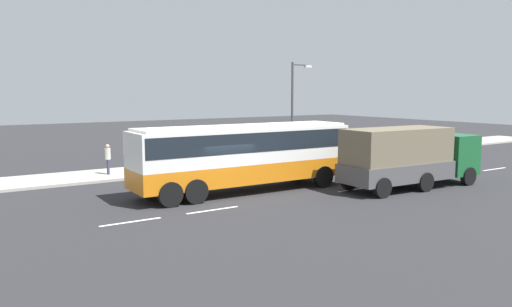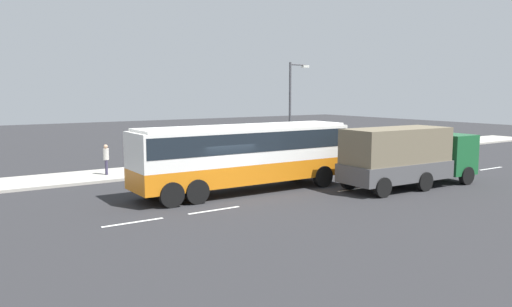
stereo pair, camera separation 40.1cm
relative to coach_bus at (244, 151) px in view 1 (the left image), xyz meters
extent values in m
plane|color=#28282B|center=(-1.52, -0.49, -2.03)|extent=(120.00, 120.00, 0.00)
cube|color=#A8A399|center=(-1.52, 8.16, -1.96)|extent=(80.00, 4.00, 0.15)
cube|color=white|center=(-6.68, -2.61, -2.03)|extent=(2.40, 0.16, 0.01)
cube|color=white|center=(-3.17, -2.61, -2.03)|extent=(2.40, 0.16, 0.01)
cube|color=white|center=(5.00, -2.61, -2.03)|extent=(2.40, 0.16, 0.01)
cube|color=white|center=(8.29, -2.61, -2.03)|extent=(2.40, 0.16, 0.01)
cube|color=white|center=(17.06, -2.61, -2.03)|extent=(2.40, 0.16, 0.01)
cube|color=orange|center=(0.01, 0.00, -1.01)|extent=(11.27, 2.64, 0.94)
cube|color=white|center=(0.01, 0.00, 0.29)|extent=(11.27, 2.64, 1.66)
cube|color=black|center=(0.01, 0.00, 0.51)|extent=(11.04, 2.66, 0.91)
cube|color=black|center=(5.57, -0.06, 0.37)|extent=(0.15, 2.31, 1.33)
cube|color=white|center=(0.01, 0.00, 1.18)|extent=(10.82, 2.48, 0.12)
cylinder|color=black|center=(4.04, 1.16, -1.48)|extent=(1.10, 0.31, 1.10)
cylinder|color=black|center=(4.01, -1.25, -1.48)|extent=(1.10, 0.31, 1.10)
cylinder|color=black|center=(-3.20, 1.24, -1.48)|extent=(1.10, 0.31, 1.10)
cylinder|color=black|center=(-3.23, -1.17, -1.48)|extent=(1.10, 0.31, 1.10)
cylinder|color=black|center=(-4.40, 1.25, -1.48)|extent=(1.10, 0.31, 1.10)
cylinder|color=black|center=(-4.43, -1.15, -1.48)|extent=(1.10, 0.31, 1.10)
cube|color=#19592D|center=(10.76, -3.88, -0.49)|extent=(1.94, 2.46, 2.13)
cube|color=#4C4C4F|center=(6.67, -3.72, -1.10)|extent=(6.03, 2.61, 0.90)
cube|color=#6B604C|center=(6.67, -3.72, 0.20)|extent=(5.79, 2.51, 1.71)
cylinder|color=black|center=(10.83, -2.74, -1.55)|extent=(0.97, 0.32, 0.96)
cylinder|color=black|center=(10.75, -5.02, -1.55)|extent=(0.97, 0.32, 0.96)
cylinder|color=black|center=(7.54, -2.61, -1.55)|extent=(0.97, 0.32, 0.96)
cylinder|color=black|center=(7.45, -4.90, -1.55)|extent=(0.97, 0.32, 0.96)
cylinder|color=black|center=(4.64, -2.50, -1.55)|extent=(0.97, 0.32, 0.96)
cylinder|color=black|center=(4.56, -4.79, -1.55)|extent=(0.97, 0.32, 0.96)
cube|color=#194799|center=(8.43, 3.17, -1.43)|extent=(4.38, 2.01, 0.57)
cube|color=black|center=(8.30, 3.18, -0.91)|extent=(2.43, 1.81, 0.47)
cylinder|color=black|center=(9.97, 4.04, -1.71)|extent=(0.65, 0.22, 0.64)
cylinder|color=black|center=(9.92, 2.23, -1.71)|extent=(0.65, 0.22, 0.64)
cylinder|color=black|center=(6.94, 4.12, -1.71)|extent=(0.65, 0.22, 0.64)
cylinder|color=black|center=(6.89, 2.31, -1.71)|extent=(0.65, 0.22, 0.64)
cube|color=white|center=(14.46, -0.21, -1.40)|extent=(4.21, 1.86, 0.62)
cube|color=#1E2833|center=(14.30, -0.21, -0.81)|extent=(2.32, 1.70, 0.56)
cylinder|color=black|center=(15.90, 0.68, -1.71)|extent=(0.64, 0.21, 0.64)
cylinder|color=black|center=(15.91, -1.07, -1.71)|extent=(0.64, 0.21, 0.64)
cylinder|color=black|center=(13.00, 0.65, -1.71)|extent=(0.64, 0.21, 0.64)
cylinder|color=black|center=(13.02, -1.10, -1.71)|extent=(0.64, 0.21, 0.64)
cylinder|color=black|center=(0.85, 8.38, -1.44)|extent=(0.14, 0.14, 0.88)
cylinder|color=black|center=(0.85, 8.54, -1.44)|extent=(0.14, 0.14, 0.88)
cylinder|color=gold|center=(0.85, 8.46, -0.67)|extent=(0.32, 0.32, 0.66)
sphere|color=#9E7051|center=(0.85, 8.46, -0.22)|extent=(0.24, 0.24, 0.24)
cylinder|color=#38334C|center=(-4.38, 7.84, -1.45)|extent=(0.14, 0.14, 0.86)
cylinder|color=#38334C|center=(-4.35, 8.00, -1.45)|extent=(0.14, 0.14, 0.86)
cylinder|color=beige|center=(-4.36, 7.92, -0.70)|extent=(0.32, 0.32, 0.65)
sphere|color=tan|center=(-4.36, 7.92, -0.26)|extent=(0.23, 0.23, 0.23)
cylinder|color=#47474C|center=(7.75, 6.39, 1.46)|extent=(0.16, 0.16, 6.69)
cylinder|color=#47474C|center=(8.40, 6.39, 4.66)|extent=(1.30, 0.10, 0.10)
cube|color=silver|center=(9.05, 6.39, 4.56)|extent=(0.50, 0.24, 0.16)
camera|label=1|loc=(-12.81, -20.76, 2.90)|focal=35.25mm
camera|label=2|loc=(-13.14, -20.53, 2.90)|focal=35.25mm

